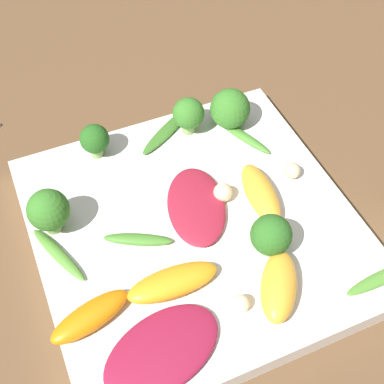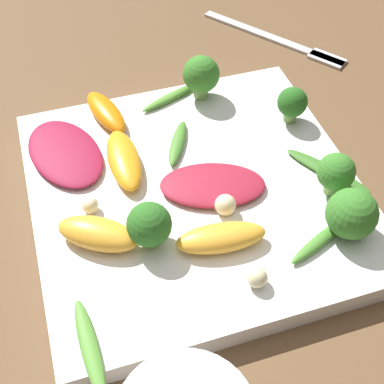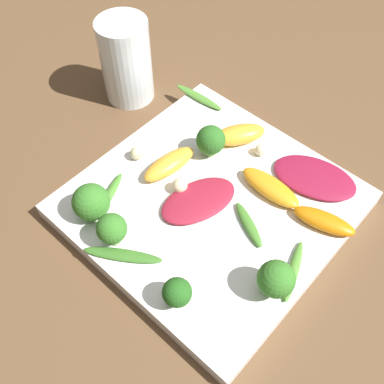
# 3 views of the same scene
# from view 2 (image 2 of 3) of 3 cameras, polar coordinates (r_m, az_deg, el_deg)

# --- Properties ---
(ground_plane) EXTENTS (2.40, 2.40, 0.00)m
(ground_plane) POSITION_cam_2_polar(r_m,az_deg,el_deg) (0.49, 0.34, -1.03)
(ground_plane) COLOR brown
(plate) EXTENTS (0.29, 0.29, 0.02)m
(plate) POSITION_cam_2_polar(r_m,az_deg,el_deg) (0.48, 0.35, -0.22)
(plate) COLOR white
(plate) RESTS_ON ground_plane
(fork) EXTENTS (0.13, 0.17, 0.01)m
(fork) POSITION_cam_2_polar(r_m,az_deg,el_deg) (0.69, 10.15, 15.42)
(fork) COLOR silver
(fork) RESTS_ON ground_plane
(radicchio_leaf_0) EXTENTS (0.10, 0.08, 0.01)m
(radicchio_leaf_0) POSITION_cam_2_polar(r_m,az_deg,el_deg) (0.47, 2.22, 0.76)
(radicchio_leaf_0) COLOR maroon
(radicchio_leaf_0) RESTS_ON plate
(radicchio_leaf_1) EXTENTS (0.09, 0.11, 0.01)m
(radicchio_leaf_1) POSITION_cam_2_polar(r_m,az_deg,el_deg) (0.51, -13.39, 4.09)
(radicchio_leaf_1) COLOR maroon
(radicchio_leaf_1) RESTS_ON plate
(orange_segment_0) EXTENTS (0.04, 0.07, 0.02)m
(orange_segment_0) POSITION_cam_2_polar(r_m,az_deg,el_deg) (0.54, -9.18, 8.43)
(orange_segment_0) COLOR orange
(orange_segment_0) RESTS_ON plate
(orange_segment_1) EXTENTS (0.07, 0.06, 0.02)m
(orange_segment_1) POSITION_cam_2_polar(r_m,az_deg,el_deg) (0.43, -10.02, -4.41)
(orange_segment_1) COLOR #FCAD33
(orange_segment_1) RESTS_ON plate
(orange_segment_2) EXTENTS (0.08, 0.04, 0.02)m
(orange_segment_2) POSITION_cam_2_polar(r_m,az_deg,el_deg) (0.43, 3.54, -4.78)
(orange_segment_2) COLOR #FCAD33
(orange_segment_2) RESTS_ON plate
(orange_segment_3) EXTENTS (0.03, 0.08, 0.02)m
(orange_segment_3) POSITION_cam_2_polar(r_m,az_deg,el_deg) (0.49, -7.28, 3.44)
(orange_segment_3) COLOR orange
(orange_segment_3) RESTS_ON plate
(broccoli_floret_0) EXTENTS (0.04, 0.04, 0.05)m
(broccoli_floret_0) POSITION_cam_2_polar(r_m,az_deg,el_deg) (0.55, 0.98, 12.34)
(broccoli_floret_0) COLOR #84AD5B
(broccoli_floret_0) RESTS_ON plate
(broccoli_floret_1) EXTENTS (0.03, 0.03, 0.04)m
(broccoli_floret_1) POSITION_cam_2_polar(r_m,az_deg,el_deg) (0.47, 15.09, 1.98)
(broccoli_floret_1) COLOR #84AD5B
(broccoli_floret_1) RESTS_ON plate
(broccoli_floret_2) EXTENTS (0.03, 0.03, 0.04)m
(broccoli_floret_2) POSITION_cam_2_polar(r_m,az_deg,el_deg) (0.53, 10.64, 9.29)
(broccoli_floret_2) COLOR #84AD5B
(broccoli_floret_2) RESTS_ON plate
(broccoli_floret_3) EXTENTS (0.04, 0.04, 0.04)m
(broccoli_floret_3) POSITION_cam_2_polar(r_m,az_deg,el_deg) (0.44, 16.68, -2.25)
(broccoli_floret_3) COLOR #84AD5B
(broccoli_floret_3) RESTS_ON plate
(broccoli_floret_4) EXTENTS (0.04, 0.04, 0.04)m
(broccoli_floret_4) POSITION_cam_2_polar(r_m,az_deg,el_deg) (0.42, -4.58, -3.54)
(broccoli_floret_4) COLOR #84AD5B
(broccoli_floret_4) RESTS_ON plate
(arugula_sprig_0) EXTENTS (0.07, 0.04, 0.01)m
(arugula_sprig_0) POSITION_cam_2_polar(r_m,az_deg,el_deg) (0.56, -2.26, 10.11)
(arugula_sprig_0) COLOR #518E33
(arugula_sprig_0) RESTS_ON plate
(arugula_sprig_1) EXTENTS (0.06, 0.08, 0.01)m
(arugula_sprig_1) POSITION_cam_2_polar(r_m,az_deg,el_deg) (0.50, 14.26, 2.19)
(arugula_sprig_1) COLOR #3D7528
(arugula_sprig_1) RESTS_ON plate
(arugula_sprig_2) EXTENTS (0.02, 0.08, 0.01)m
(arugula_sprig_2) POSITION_cam_2_polar(r_m,az_deg,el_deg) (0.39, -10.89, -15.94)
(arugula_sprig_2) COLOR #518E33
(arugula_sprig_2) RESTS_ON plate
(arugula_sprig_3) EXTENTS (0.04, 0.06, 0.01)m
(arugula_sprig_3) POSITION_cam_2_polar(r_m,az_deg,el_deg) (0.51, -1.83, 5.20)
(arugula_sprig_3) COLOR #47842D
(arugula_sprig_3) RESTS_ON plate
(arugula_sprig_4) EXTENTS (0.07, 0.04, 0.01)m
(arugula_sprig_4) POSITION_cam_2_polar(r_m,az_deg,el_deg) (0.45, 13.68, -4.91)
(arugula_sprig_4) COLOR #47842D
(arugula_sprig_4) RESTS_ON plate
(macadamia_nut_0) EXTENTS (0.02, 0.02, 0.02)m
(macadamia_nut_0) POSITION_cam_2_polar(r_m,az_deg,el_deg) (0.45, 3.58, -1.37)
(macadamia_nut_0) COLOR beige
(macadamia_nut_0) RESTS_ON plate
(macadamia_nut_1) EXTENTS (0.02, 0.02, 0.02)m
(macadamia_nut_1) POSITION_cam_2_polar(r_m,az_deg,el_deg) (0.41, 6.96, -9.04)
(macadamia_nut_1) COLOR beige
(macadamia_nut_1) RESTS_ON plate
(macadamia_nut_2) EXTENTS (0.01, 0.01, 0.01)m
(macadamia_nut_2) POSITION_cam_2_polar(r_m,az_deg,el_deg) (0.46, -10.89, -1.16)
(macadamia_nut_2) COLOR beige
(macadamia_nut_2) RESTS_ON plate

